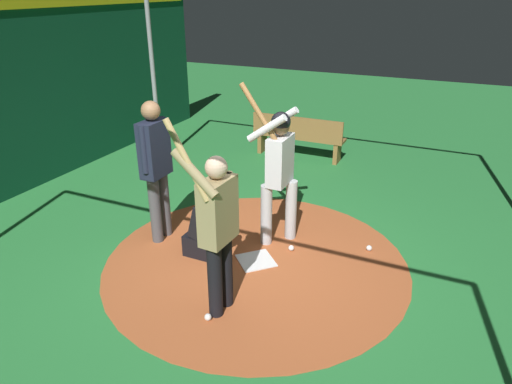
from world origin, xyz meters
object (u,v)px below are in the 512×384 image
Objects in this scene: catcher at (206,228)px; umpire at (156,164)px; bench at (298,136)px; home_plate at (256,260)px; visitor at (218,226)px; baseball_0 at (291,248)px; baseball_1 at (369,248)px; batter at (279,166)px; baseball_2 at (208,317)px.

umpire is at bearing 173.12° from catcher.
home_plate is at bearing -77.65° from bench.
baseball_0 is (0.27, 1.40, -0.96)m from visitor.
baseball_1 is at bearing 25.78° from catcher.
visitor is (-0.00, -1.59, -0.07)m from batter.
baseball_1 is (0.92, 0.42, 0.00)m from baseball_0.
bench reaches higher than baseball_2.
batter is 1.08m from baseball_0.
catcher is 1.36m from baseball_2.
batter reaches higher than visitor.
catcher reaches higher than baseball_0.
catcher reaches higher than baseball_1.
catcher is 12.39× the size of baseball_0.
bench is (0.58, 3.77, -0.62)m from umpire.
visitor reaches higher than umpire.
baseball_2 is at bearing -100.35° from baseball_0.
umpire is 0.90× the size of visitor.
umpire is at bearing -162.80° from baseball_1.
umpire is at bearing -158.05° from batter.
baseball_1 and baseball_2 have the same top height.
baseball_1 is at bearing 60.74° from visitor.
baseball_0 is 1.00× the size of baseball_1.
visitor is at bearing -90.03° from batter.
home_plate is at bearing -145.80° from baseball_1.
umpire is 25.38× the size of baseball_1.
visitor is 28.17× the size of baseball_1.
baseball_2 is (0.84, -5.00, -0.41)m from bench.
visitor is at bearing -87.73° from home_plate.
baseball_0 is (1.72, 0.40, -1.02)m from umpire.
bench is at bearing 105.28° from batter.
home_plate is at bearing -0.68° from umpire.
home_plate is 1.22m from batter.
baseball_0 and baseball_1 have the same top height.
baseball_1 is at bearing 11.06° from batter.
visitor is (0.04, -0.99, 0.99)m from home_plate.
home_plate is 1.48m from baseball_1.
catcher is at bearing -135.73° from batter.
home_plate is 5.68× the size of baseball_1.
catcher is at bearing -153.15° from baseball_0.
batter is at bearing -74.72° from bench.
bench is 3.58m from baseball_0.
batter is at bearing -168.94° from baseball_1.
umpire is at bearing 149.16° from visitor.
bench is 5.08m from baseball_2.
home_plate is 1.76m from umpire.
home_plate is 0.52m from baseball_0.
batter reaches higher than catcher.
bench is at bearing 104.16° from visitor.
baseball_0 is at bearing -71.30° from bench.
umpire is at bearing 179.32° from home_plate.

